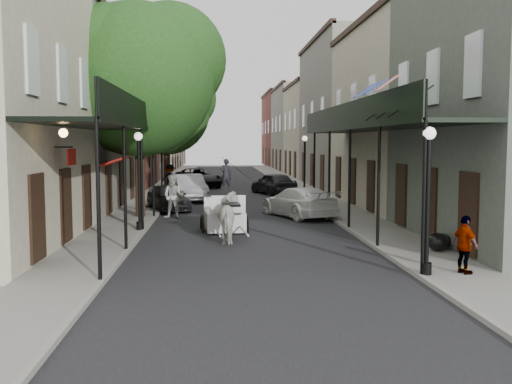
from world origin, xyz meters
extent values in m
plane|color=gray|center=(0.00, 0.00, 0.00)|extent=(140.00, 140.00, 0.00)
cube|color=black|center=(0.00, 20.00, 0.01)|extent=(8.00, 90.00, 0.01)
cube|color=gray|center=(-5.00, 20.00, 0.06)|extent=(2.20, 90.00, 0.12)
cube|color=gray|center=(5.00, 20.00, 0.06)|extent=(2.20, 90.00, 0.12)
cube|color=beige|center=(-8.60, 30.00, 5.25)|extent=(5.00, 80.00, 10.50)
cube|color=gray|center=(8.60, 30.00, 5.25)|extent=(5.00, 80.00, 10.50)
cube|color=black|center=(-5.00, 7.00, 4.00)|extent=(2.20, 18.00, 0.12)
cube|color=black|center=(-3.95, 7.00, 4.50)|extent=(0.06, 18.00, 1.00)
cylinder|color=black|center=(-4.00, -2.00, 2.12)|extent=(0.10, 0.10, 4.00)
cylinder|color=black|center=(-4.00, 6.00, 2.12)|extent=(0.10, 0.10, 4.00)
cylinder|color=black|center=(-4.00, 14.00, 2.12)|extent=(0.10, 0.10, 4.00)
cube|color=black|center=(5.00, 7.00, 4.00)|extent=(2.20, 18.00, 0.12)
cube|color=black|center=(3.95, 7.00, 4.50)|extent=(0.06, 18.00, 1.00)
cylinder|color=black|center=(4.00, -2.00, 2.12)|extent=(0.10, 0.10, 4.00)
cylinder|color=black|center=(4.00, 6.00, 2.12)|extent=(0.10, 0.10, 4.00)
cylinder|color=black|center=(4.00, 14.00, 2.12)|extent=(0.10, 0.10, 4.00)
cylinder|color=#382619|center=(-4.60, 10.00, 2.92)|extent=(0.44, 0.44, 5.60)
sphere|color=#1B4215|center=(-4.60, 10.00, 6.20)|extent=(6.80, 6.80, 6.80)
sphere|color=#1B4215|center=(-3.24, 10.60, 7.20)|extent=(5.10, 5.10, 5.10)
cylinder|color=#382619|center=(-4.60, 24.00, 2.64)|extent=(0.44, 0.44, 5.04)
sphere|color=#1B4215|center=(-4.60, 24.00, 5.58)|extent=(6.00, 6.00, 6.00)
sphere|color=#1B4215|center=(-3.40, 24.60, 6.48)|extent=(4.50, 4.50, 4.50)
cylinder|color=black|center=(4.10, -2.00, 0.27)|extent=(0.28, 0.28, 0.30)
cylinder|color=black|center=(4.10, -2.00, 1.82)|extent=(0.12, 0.12, 3.40)
sphere|color=white|center=(4.10, -2.00, 3.67)|extent=(0.32, 0.32, 0.32)
cylinder|color=black|center=(-4.10, 6.00, 0.27)|extent=(0.28, 0.28, 0.30)
cylinder|color=black|center=(-4.10, 6.00, 1.82)|extent=(0.12, 0.12, 3.40)
sphere|color=white|center=(-4.10, 6.00, 3.67)|extent=(0.32, 0.32, 0.32)
cylinder|color=black|center=(4.10, 18.00, 0.27)|extent=(0.28, 0.28, 0.30)
cylinder|color=black|center=(4.10, 18.00, 1.82)|extent=(0.12, 0.12, 3.40)
sphere|color=white|center=(4.10, 18.00, 3.67)|extent=(0.32, 0.32, 0.32)
imported|color=silver|center=(-0.66, 3.73, 0.85)|extent=(1.10, 2.10, 1.71)
torus|color=black|center=(-1.78, 6.65, 0.64)|extent=(0.21, 1.34, 1.34)
torus|color=black|center=(-0.09, 6.80, 0.64)|extent=(0.21, 1.34, 1.34)
torus|color=black|center=(-1.44, 5.22, 0.33)|extent=(0.14, 0.70, 0.69)
torus|color=black|center=(-0.16, 5.34, 0.33)|extent=(0.14, 0.70, 0.69)
cube|color=silver|center=(-0.92, 6.52, 1.09)|extent=(1.61, 1.99, 0.73)
cube|color=silver|center=(-0.82, 5.43, 1.61)|extent=(1.29, 0.68, 0.12)
cube|color=silver|center=(-0.79, 5.18, 1.92)|extent=(1.25, 0.22, 0.52)
imported|color=black|center=(-0.82, 5.43, 2.25)|extent=(0.45, 0.32, 1.17)
imported|color=#AEADA4|center=(-3.12, 10.01, 1.00)|extent=(1.16, 1.02, 2.00)
imported|color=gray|center=(-4.20, 21.67, 1.06)|extent=(1.25, 0.76, 1.88)
imported|color=gray|center=(5.10, -2.00, 0.86)|extent=(0.61, 0.94, 1.49)
imported|color=black|center=(-3.60, 13.00, 0.67)|extent=(2.80, 4.26, 1.35)
imported|color=#9C9BA1|center=(-2.80, 17.94, 0.77)|extent=(2.53, 4.92, 1.55)
imported|color=black|center=(-2.60, 28.11, 0.73)|extent=(4.25, 5.80, 1.47)
imported|color=white|center=(2.60, 10.10, 0.69)|extent=(3.55, 5.17, 1.39)
imported|color=black|center=(2.60, 21.62, 0.74)|extent=(3.08, 4.66, 1.47)
ellipsoid|color=black|center=(5.60, 1.00, 0.40)|extent=(0.66, 0.66, 0.56)
ellipsoid|color=black|center=(5.90, 1.45, 0.35)|extent=(0.58, 0.58, 0.46)
camera|label=1|loc=(-1.16, -15.82, 3.45)|focal=40.00mm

